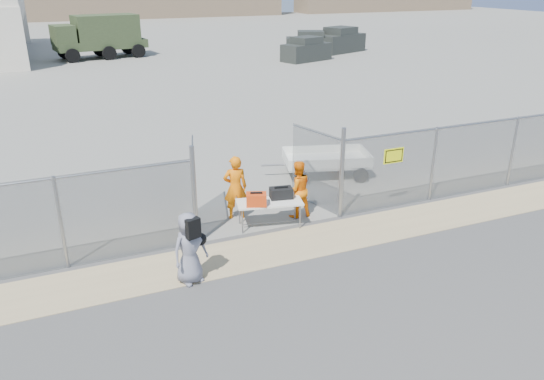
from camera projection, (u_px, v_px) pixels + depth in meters
name	position (u px, v px, depth m)	size (l,w,h in m)	color
ground	(306.00, 265.00, 12.04)	(160.00, 160.00, 0.00)	#3D3D3D
tarmac_inside	(100.00, 48.00, 47.90)	(160.00, 80.00, 0.01)	gray
dirt_strip	(288.00, 246.00, 12.90)	(44.00, 1.60, 0.01)	tan
chain_link_fence	(272.00, 190.00, 13.34)	(40.00, 0.20, 2.20)	gray
folding_table	(269.00, 214.00, 13.77)	(1.69, 0.70, 0.72)	white
orange_bag	(256.00, 199.00, 13.35)	(0.51, 0.34, 0.32)	#E14011
black_duffel	(281.00, 193.00, 13.79)	(0.58, 0.34, 0.28)	black
security_worker_left	(235.00, 188.00, 14.08)	(0.64, 0.42, 1.76)	orange
security_worker_right	(297.00, 189.00, 14.21)	(0.77, 0.60, 1.59)	orange
visitor	(190.00, 248.00, 11.12)	(0.78, 0.51, 1.60)	slate
utility_trailer	(326.00, 163.00, 17.31)	(3.53, 1.82, 0.86)	white
military_truck	(100.00, 37.00, 41.56)	(6.89, 2.54, 3.29)	#354425
parked_vehicle_near	(306.00, 49.00, 40.50)	(3.89, 1.76, 1.76)	#2A2E2A
parked_vehicle_mid	(310.00, 43.00, 44.21)	(4.00, 1.81, 1.81)	#2A2E2A
parked_vehicle_far	(340.00, 40.00, 45.03)	(4.51, 2.04, 2.04)	#2A2E2A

